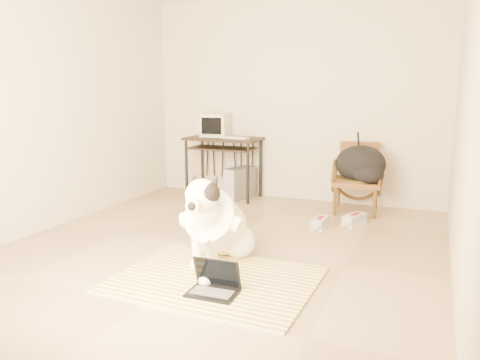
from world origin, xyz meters
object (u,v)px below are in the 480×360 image
Objects in this scene: computer_desk at (223,146)px; backpack at (362,166)px; crt_monitor at (215,125)px; rattan_chair at (357,177)px; laptop at (214,284)px; dog at (216,225)px; pc_tower at (240,183)px.

computer_desk reaches higher than backpack.
backpack is (2.05, -0.23, -0.41)m from crt_monitor.
rattan_chair is 0.20m from backpack.
crt_monitor is 0.67× the size of backpack.
dog is at bearing 114.13° from laptop.
computer_desk is at bearing 113.57° from laptop.
dog reaches higher than pc_tower.
dog is 2.44m from pc_tower.
laptop is at bearing -102.72° from backpack.
crt_monitor is 0.47× the size of rattan_chair.
pc_tower is at bearing -11.02° from crt_monitor.
pc_tower is 0.84× the size of backpack.
computer_desk reaches higher than pc_tower.
crt_monitor is (-0.16, 0.09, 0.28)m from computer_desk.
rattan_chair is (1.83, -0.06, -0.30)m from computer_desk.
laptop is 0.44× the size of rattan_chair.
crt_monitor is at bearing 175.93° from rattan_chair.
crt_monitor is (-1.43, 2.99, 0.92)m from laptop.
pc_tower reaches higher than laptop.
laptop is 2.92m from rattan_chair.
computer_desk is at bearing -28.35° from crt_monitor.
pc_tower is 1.69m from backpack.
rattan_chair is (0.56, 2.85, 0.34)m from laptop.
crt_monitor is at bearing 168.98° from pc_tower.
rattan_chair reaches higher than computer_desk.
rattan_chair reaches higher than pc_tower.
dog is 2.95× the size of crt_monitor.
crt_monitor is 2.10m from backpack.
pc_tower is (0.25, 0.01, -0.50)m from computer_desk.
backpack is at bearing -4.26° from computer_desk.
dog is at bearing -66.57° from computer_desk.
laptop is 2.88m from backpack.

